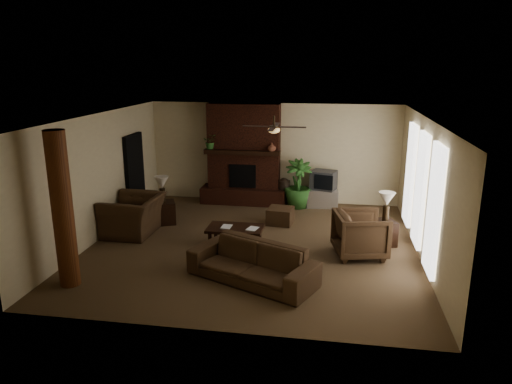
% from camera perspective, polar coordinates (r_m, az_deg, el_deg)
% --- Properties ---
extents(room_shell, '(7.00, 7.00, 7.00)m').
position_cam_1_polar(room_shell, '(10.02, -0.36, 1.06)').
color(room_shell, brown).
rests_on(room_shell, ground).
extents(fireplace, '(2.40, 0.70, 2.80)m').
position_cam_1_polar(fireplace, '(13.30, -1.47, 3.55)').
color(fireplace, '#421D11').
rests_on(fireplace, ground).
extents(windows, '(0.08, 3.65, 2.35)m').
position_cam_1_polar(windows, '(10.26, 19.20, 0.24)').
color(windows, white).
rests_on(windows, ground).
extents(log_column, '(0.36, 0.36, 2.80)m').
position_cam_1_polar(log_column, '(8.85, -22.31, -2.06)').
color(log_column, brown).
rests_on(log_column, ground).
extents(doorway, '(0.10, 1.00, 2.10)m').
position_cam_1_polar(doorway, '(12.76, -14.41, 2.08)').
color(doorway, black).
rests_on(doorway, ground).
extents(ceiling_fan, '(1.35, 1.35, 0.37)m').
position_cam_1_polar(ceiling_fan, '(10.04, 2.18, 7.65)').
color(ceiling_fan, black).
rests_on(ceiling_fan, ceiling).
extents(sofa, '(2.46, 1.63, 0.93)m').
position_cam_1_polar(sofa, '(8.66, -0.45, -7.83)').
color(sofa, '#432E1C').
rests_on(sofa, ground).
extents(armchair_left, '(0.91, 1.38, 1.19)m').
position_cam_1_polar(armchair_left, '(11.32, -14.61, -1.99)').
color(armchair_left, '#432E1C').
rests_on(armchair_left, ground).
extents(armchair_right, '(1.12, 1.17, 1.03)m').
position_cam_1_polar(armchair_right, '(9.96, 12.52, -4.75)').
color(armchair_right, '#432E1C').
rests_on(armchair_right, ground).
extents(coffee_table, '(1.20, 0.70, 0.43)m').
position_cam_1_polar(coffee_table, '(10.29, -2.52, -4.56)').
color(coffee_table, black).
rests_on(coffee_table, ground).
extents(ottoman, '(0.67, 0.67, 0.40)m').
position_cam_1_polar(ottoman, '(11.75, 2.95, -2.88)').
color(ottoman, '#432E1C').
rests_on(ottoman, ground).
extents(tv_stand, '(0.90, 0.60, 0.50)m').
position_cam_1_polar(tv_stand, '(13.23, 7.93, -0.69)').
color(tv_stand, silver).
rests_on(tv_stand, ground).
extents(tv, '(0.77, 0.69, 0.52)m').
position_cam_1_polar(tv, '(13.09, 8.16, 1.43)').
color(tv, '#3A3A3D').
rests_on(tv, tv_stand).
extents(floor_vase, '(0.34, 0.34, 0.77)m').
position_cam_1_polar(floor_vase, '(13.24, 3.37, 0.26)').
color(floor_vase, '#2D2119').
rests_on(floor_vase, ground).
extents(floor_plant, '(1.14, 1.50, 0.74)m').
position_cam_1_polar(floor_plant, '(13.06, 5.07, -0.26)').
color(floor_plant, '#306127').
rests_on(floor_plant, ground).
extents(side_table_left, '(0.66, 0.66, 0.55)m').
position_cam_1_polar(side_table_left, '(11.96, -10.94, -2.45)').
color(side_table_left, black).
rests_on(side_table_left, ground).
extents(lamp_left, '(0.36, 0.36, 0.65)m').
position_cam_1_polar(lamp_left, '(11.76, -11.29, 0.91)').
color(lamp_left, black).
rests_on(lamp_left, side_table_left).
extents(side_table_right, '(0.64, 0.64, 0.55)m').
position_cam_1_polar(side_table_right, '(10.74, 15.02, -4.77)').
color(side_table_right, black).
rests_on(side_table_right, ground).
extents(lamp_right, '(0.42, 0.42, 0.65)m').
position_cam_1_polar(lamp_right, '(10.51, 15.49, -1.08)').
color(lamp_right, black).
rests_on(lamp_right, side_table_right).
extents(mantel_plant, '(0.45, 0.49, 0.33)m').
position_cam_1_polar(mantel_plant, '(13.18, -5.51, 5.90)').
color(mantel_plant, '#306127').
rests_on(mantel_plant, fireplace).
extents(mantel_vase, '(0.28, 0.29, 0.22)m').
position_cam_1_polar(mantel_vase, '(12.78, 1.93, 5.41)').
color(mantel_vase, brown).
rests_on(mantel_vase, fireplace).
extents(book_a, '(0.22, 0.04, 0.29)m').
position_cam_1_polar(book_a, '(10.24, -4.18, -3.48)').
color(book_a, '#999999').
rests_on(book_a, coffee_table).
extents(book_b, '(0.21, 0.08, 0.29)m').
position_cam_1_polar(book_b, '(10.12, -0.99, -3.67)').
color(book_b, '#999999').
rests_on(book_b, coffee_table).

